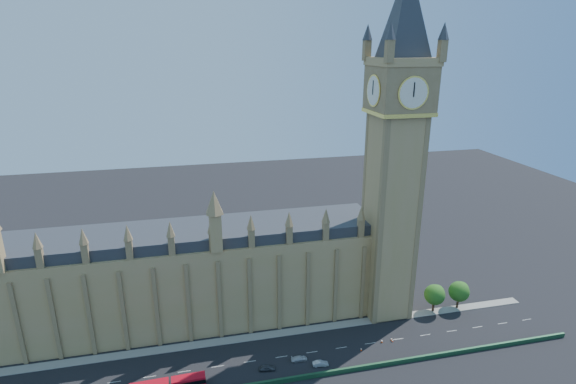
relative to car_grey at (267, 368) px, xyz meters
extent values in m
plane|color=black|center=(0.37, 4.01, -0.65)|extent=(400.00, 400.00, 0.00)
cube|color=#A2874E|center=(-24.63, 26.01, 11.85)|extent=(120.00, 20.00, 25.00)
cube|color=#2D3035|center=(-24.63, 26.01, 25.85)|extent=(120.00, 18.00, 3.00)
cube|color=#A2874E|center=(38.37, 18.01, 28.35)|extent=(12.00, 12.00, 58.00)
cube|color=olive|center=(38.37, 18.01, 63.35)|extent=(14.00, 14.00, 12.00)
cylinder|color=silver|center=(38.37, 10.86, 63.35)|extent=(7.20, 0.30, 7.20)
cube|color=#A2874E|center=(38.37, 18.01, 70.35)|extent=(14.50, 14.50, 2.00)
cube|color=#1E4C2D|center=(0.37, -4.99, -0.05)|extent=(160.00, 0.60, 1.20)
cube|color=gray|center=(0.37, 13.51, -0.57)|extent=(160.00, 3.00, 0.16)
cylinder|color=#382619|center=(52.37, 14.01, 1.35)|extent=(0.70, 0.70, 4.00)
sphere|color=#185115|center=(52.37, 14.01, 4.85)|extent=(6.00, 6.00, 6.00)
sphere|color=#185115|center=(53.17, 14.31, 5.45)|extent=(4.38, 4.38, 4.38)
cylinder|color=#382619|center=(60.37, 14.01, 1.35)|extent=(0.70, 0.70, 4.00)
sphere|color=#185115|center=(60.37, 14.01, 4.85)|extent=(6.00, 6.00, 6.00)
sphere|color=#185115|center=(61.17, 14.31, 5.45)|extent=(4.38, 4.38, 4.38)
cube|color=red|center=(-18.57, -1.55, 0.78)|extent=(7.67, 2.58, 2.85)
cube|color=black|center=(-18.57, -1.55, 1.12)|extent=(7.72, 2.63, 1.08)
cylinder|color=black|center=(-21.04, -0.42, -0.17)|extent=(0.96, 0.31, 0.95)
cylinder|color=black|center=(-16.17, -0.29, -0.17)|extent=(0.96, 0.31, 0.95)
imported|color=#404248|center=(0.00, 0.00, 0.00)|extent=(3.98, 1.99, 1.30)
imported|color=#B4B7BD|center=(13.02, -1.36, -0.01)|extent=(3.99, 1.80, 1.27)
imported|color=silver|center=(8.43, 1.64, -0.07)|extent=(4.05, 1.71, 1.16)
cube|color=black|center=(24.92, 1.74, -0.63)|extent=(0.52, 0.52, 0.04)
cone|color=#ED410C|center=(24.92, 1.74, -0.28)|extent=(0.57, 0.57, 0.75)
cylinder|color=white|center=(24.92, 1.74, -0.17)|extent=(0.36, 0.36, 0.13)
cube|color=black|center=(31.53, 3.66, -0.63)|extent=(0.46, 0.46, 0.05)
cone|color=#F4470C|center=(31.53, 3.66, -0.25)|extent=(0.51, 0.51, 0.80)
cylinder|color=white|center=(31.53, 3.66, -0.14)|extent=(0.39, 0.39, 0.14)
cube|color=black|center=(34.37, 3.89, -0.63)|extent=(0.43, 0.43, 0.04)
cone|color=orange|center=(34.37, 3.89, -0.31)|extent=(0.47, 0.47, 0.68)
cylinder|color=white|center=(34.37, 3.89, -0.21)|extent=(0.33, 0.33, 0.12)
cube|color=black|center=(34.37, 3.30, -0.63)|extent=(0.42, 0.42, 0.04)
cone|color=#FF360D|center=(34.37, 3.30, -0.33)|extent=(0.46, 0.46, 0.63)
cylinder|color=white|center=(34.37, 3.30, -0.24)|extent=(0.31, 0.31, 0.11)
camera|label=1|loc=(-15.19, -88.58, 74.20)|focal=28.00mm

